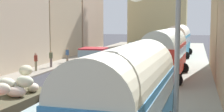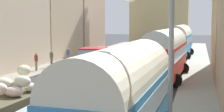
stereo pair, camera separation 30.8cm
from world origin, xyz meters
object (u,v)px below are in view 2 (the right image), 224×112
object	(u,v)px
parked_bus_0	(121,96)
car_0	(135,48)
car_3	(155,52)
pedestrian_4	(52,58)
streetlamp_near	(163,63)
pedestrian_1	(36,61)
car_4	(163,47)
parked_bus_1	(165,52)
car_1	(143,45)
cargo_truck_1	(98,59)
pedestrian_0	(68,55)
parked_bus_2	(180,40)

from	to	relation	value
parked_bus_0	car_0	bearing A→B (deg)	100.19
parked_bus_0	car_3	world-z (taller)	parked_bus_0
parked_bus_0	pedestrian_4	size ratio (longest dim) A/B	4.53
car_0	streetlamp_near	size ratio (longest dim) A/B	0.71
pedestrian_1	car_4	bearing A→B (deg)	68.48
parked_bus_0	car_4	xyz separation A→B (m)	(-2.82, 39.22, -1.37)
pedestrian_4	parked_bus_1	bearing A→B (deg)	-15.03
car_1	car_3	bearing A→B (deg)	-74.07
car_1	car_3	xyz separation A→B (m)	(3.72, -13.01, 0.07)
car_4	pedestrian_1	bearing A→B (deg)	-111.52
car_1	pedestrian_1	world-z (taller)	pedestrian_1
streetlamp_near	car_4	bearing A→B (deg)	96.17
parked_bus_0	streetlamp_near	world-z (taller)	streetlamp_near
parked_bus_1	car_4	size ratio (longest dim) A/B	2.59
parked_bus_1	cargo_truck_1	bearing A→B (deg)	165.65
pedestrian_4	parked_bus_0	bearing A→B (deg)	-58.28
car_1	pedestrian_0	xyz separation A→B (m)	(-4.92, -20.45, 0.24)
car_1	streetlamp_near	bearing A→B (deg)	-79.60
car_3	pedestrian_1	world-z (taller)	pedestrian_1
parked_bus_0	cargo_truck_1	xyz separation A→B (m)	(-6.27, 17.24, -0.88)
car_1	pedestrian_4	distance (m)	24.86
pedestrian_0	pedestrian_1	world-z (taller)	pedestrian_1
car_1	car_4	distance (m)	5.36
car_4	pedestrian_1	distance (m)	24.76
parked_bus_1	pedestrian_4	world-z (taller)	parked_bus_1
parked_bus_2	streetlamp_near	world-z (taller)	streetlamp_near
parked_bus_0	cargo_truck_1	distance (m)	18.37
parked_bus_0	car_0	size ratio (longest dim) A/B	2.02
car_0	pedestrian_1	xyz separation A→B (m)	(-5.43, -19.83, 0.27)
parked_bus_2	car_0	size ratio (longest dim) A/B	2.22
parked_bus_2	car_1	xyz separation A→B (m)	(-6.58, 10.95, -1.55)
parked_bus_0	car_1	bearing A→B (deg)	98.62
car_1	streetlamp_near	distance (m)	44.43
cargo_truck_1	pedestrian_1	size ratio (longest dim) A/B	4.25
parked_bus_0	streetlamp_near	size ratio (longest dim) A/B	1.44
parked_bus_1	car_4	xyz separation A→B (m)	(-2.74, 23.56, -1.45)
parked_bus_2	cargo_truck_1	xyz separation A→B (m)	(-6.32, -14.90, -1.02)
cargo_truck_1	streetlamp_near	size ratio (longest dim) A/B	1.36
car_4	pedestrian_4	world-z (taller)	pedestrian_4
parked_bus_0	car_1	xyz separation A→B (m)	(-6.53, 43.09, -1.41)
pedestrian_1	pedestrian_4	bearing A→B (deg)	83.05
cargo_truck_1	car_3	size ratio (longest dim) A/B	1.94
cargo_truck_1	pedestrian_0	xyz separation A→B (m)	(-5.18, 5.40, -0.29)
cargo_truck_1	car_4	bearing A→B (deg)	81.09
parked_bus_1	pedestrian_0	distance (m)	13.40
parked_bus_1	car_4	bearing A→B (deg)	96.64
parked_bus_2	car_0	distance (m)	7.74
parked_bus_1	pedestrian_4	xyz separation A→B (m)	(-11.51, 3.09, -1.20)
parked_bus_0	pedestrian_0	bearing A→B (deg)	116.83
cargo_truck_1	pedestrian_0	distance (m)	7.49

